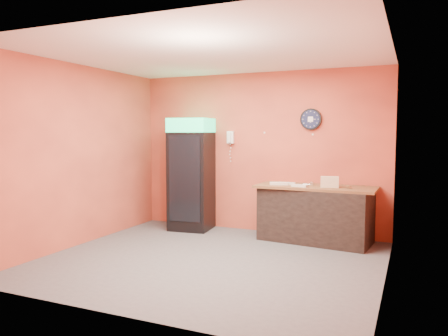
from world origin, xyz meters
The scene contains 15 objects.
floor centered at (0.00, 0.00, 0.00)m, with size 4.50×4.50×0.00m, color #47474C.
back_wall centered at (0.00, 2.00, 1.40)m, with size 4.50×0.02×2.80m, color #D6593C.
left_wall centered at (-2.25, 0.00, 1.40)m, with size 0.02×4.00×2.80m, color #D6593C.
right_wall centered at (2.25, 0.00, 1.40)m, with size 0.02×4.00×2.80m, color #D6593C.
ceiling centered at (0.00, 0.00, 2.80)m, with size 4.50×4.00×0.02m, color white.
beverage_cooler centered at (-1.16, 1.61, 0.98)m, with size 0.78×0.79×2.00m.
prep_counter centered at (1.09, 1.62, 0.43)m, with size 1.72×0.76×0.86m, color black.
wall_clock centered at (0.92, 1.97, 1.97)m, with size 0.36×0.06×0.36m.
wall_phone centered at (-0.53, 1.95, 1.67)m, with size 0.12×0.11×0.22m.
butcher_paper centered at (1.09, 1.62, 0.88)m, with size 1.88×0.78×0.04m, color brown.
sub_roll_stack centered at (1.33, 1.50, 0.99)m, with size 0.29×0.15×0.17m.
wrapped_sandwich_left centered at (0.51, 1.53, 0.92)m, with size 0.30×0.12×0.04m, color silver.
wrapped_sandwich_mid centered at (0.88, 1.41, 0.92)m, with size 0.25×0.10×0.04m, color silver.
wrapped_sandwich_right centered at (0.62, 1.60, 0.92)m, with size 0.27×0.10×0.04m, color silver.
kitchen_tool centered at (1.02, 1.69, 0.93)m, with size 0.06×0.06×0.06m, color silver.
Camera 1 is at (2.52, -5.32, 1.76)m, focal length 35.00 mm.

